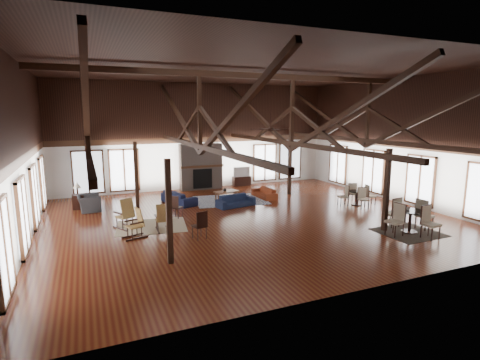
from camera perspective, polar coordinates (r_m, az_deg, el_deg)
name	(u,v)px	position (r m, az deg, el deg)	size (l,w,h in m)	color
floor	(248,218)	(15.67, 1.19, -5.80)	(16.00, 16.00, 0.00)	#572812
ceiling	(248,69)	(15.17, 1.27, 16.56)	(16.00, 14.00, 0.02)	black
wall_back	(199,136)	(21.70, -6.32, 6.61)	(16.00, 0.02, 6.00)	white
wall_front	(370,170)	(9.21, 19.14, 1.52)	(16.00, 0.02, 6.00)	white
wall_left	(21,154)	(13.97, -30.41, 3.42)	(0.02, 14.00, 6.00)	white
wall_right	(399,141)	(19.76, 23.07, 5.54)	(0.02, 14.00, 6.00)	white
roof_truss	(248,120)	(15.07, 1.25, 9.10)	(15.60, 14.07, 3.14)	black
post_grid	(248,182)	(15.32, 1.21, -0.30)	(8.16, 7.16, 3.05)	black
fireplace	(201,167)	(21.55, -5.98, 2.02)	(2.50, 0.69, 2.60)	#76645A
ceiling_fan	(271,128)	(14.40, 4.71, 7.85)	(1.60, 1.60, 0.75)	black
sofa_navy_front	(236,201)	(17.51, -0.67, -3.19)	(1.83, 0.72, 0.53)	#141C37
sofa_navy_left	(179,197)	(18.31, -9.30, -2.63)	(0.81, 2.07, 0.60)	#131734
sofa_orange	(264,193)	(19.38, 3.70, -1.96)	(0.67, 1.73, 0.50)	maroon
coffee_table	(227,192)	(18.77, -2.07, -1.88)	(1.30, 0.84, 0.46)	brown
vase	(225,189)	(18.75, -2.34, -1.42)	(0.18, 0.18, 0.19)	#B2B2B2
armchair	(89,203)	(18.02, -22.03, -3.29)	(0.94, 1.08, 0.70)	#262528
side_table_lamp	(78,199)	(18.57, -23.46, -2.62)	(0.49, 0.49, 1.25)	black
rocking_chair_a	(126,214)	(14.72, -16.98, -5.04)	(0.85, 1.03, 1.18)	olive
rocking_chair_b	(163,218)	(14.12, -11.72, -5.72)	(0.47, 0.82, 1.04)	olive
rocking_chair_c	(137,223)	(13.66, -15.45, -6.39)	(0.91, 0.65, 1.06)	olive
side_chair_a	(175,205)	(15.74, -9.82, -3.79)	(0.57, 0.57, 0.95)	black
side_chair_b	(201,223)	(12.98, -6.02, -6.54)	(0.52, 0.52, 1.01)	black
cafe_table_near	(410,217)	(15.03, 24.51, -5.17)	(2.21, 2.21, 1.14)	black
cafe_table_far	(357,195)	(18.57, 17.38, -2.24)	(1.85, 1.85, 0.95)	black
cup_near	(408,208)	(15.00, 24.26, -3.98)	(0.13, 0.13, 0.10)	#B2B2B2
cup_far	(358,190)	(18.52, 17.61, -1.47)	(0.12, 0.12, 0.10)	#B2B2B2
tv_console	(242,181)	(22.65, 0.26, -0.14)	(1.08, 0.41, 0.54)	black
television	(241,172)	(22.54, 0.15, 1.27)	(1.04, 0.14, 0.60)	#B2B2B2
rug_tan	(152,226)	(14.93, -13.32, -6.86)	(2.59, 2.04, 0.01)	tan
rug_navy	(231,200)	(18.82, -1.45, -3.07)	(3.50, 2.62, 0.01)	#171D40
rug_dark	(408,232)	(15.11, 24.29, -7.29)	(2.09, 1.90, 0.01)	black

